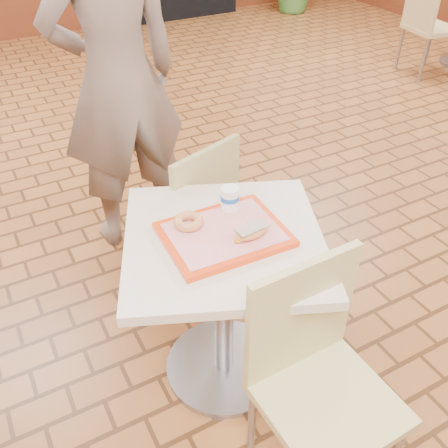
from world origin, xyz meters
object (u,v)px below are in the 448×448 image
paper_cup (230,198)px  long_john_donut (251,232)px  chair_second_left (427,21)px  customer (118,79)px  ring_donut (188,221)px  serving_tray (224,234)px  main_table (224,286)px  chair_main_front (317,372)px  chair_main_back (192,213)px

paper_cup → long_john_donut: bearing=-96.2°
paper_cup → chair_second_left: 4.07m
customer → ring_donut: 1.09m
serving_tray → main_table: bearing=180.0°
main_table → chair_main_front: 0.50m
chair_main_front → serving_tray: 0.57m
ring_donut → long_john_donut: long_john_donut is taller
main_table → customer: size_ratio=0.40×
customer → ring_donut: size_ratio=17.42×
main_table → long_john_donut: 0.31m
serving_tray → long_john_donut: size_ratio=3.00×
chair_main_back → serving_tray: chair_main_back is taller
chair_main_front → customer: customer is taller
main_table → ring_donut: ring_donut is taller
ring_donut → paper_cup: (0.19, 0.02, 0.03)m
customer → chair_second_left: 3.70m
long_john_donut → ring_donut: bearing=134.7°
chair_main_back → long_john_donut: chair_main_back is taller
chair_main_front → chair_main_back: bearing=86.6°
long_john_donut → chair_main_back: bearing=85.6°
main_table → long_john_donut: size_ratio=5.28×
main_table → chair_main_back: chair_main_back is taller
chair_main_front → chair_second_left: size_ratio=0.95×
chair_main_back → serving_tray: (-0.12, -0.54, 0.29)m
main_table → customer: (0.02, 1.17, 0.45)m
chair_second_left → ring_donut: bearing=128.6°
chair_main_front → ring_donut: 0.69m
customer → paper_cup: bearing=89.5°
chair_second_left → long_john_donut: bearing=131.7°
ring_donut → paper_cup: bearing=7.5°
serving_tray → ring_donut: size_ratio=3.93×
main_table → chair_second_left: chair_second_left is taller
serving_tray → chair_second_left: (3.52, 2.29, -0.24)m
customer → ring_donut: bearing=79.5°
main_table → serving_tray: size_ratio=1.76×
customer → long_john_donut: size_ratio=13.30×
main_table → chair_main_back: size_ratio=0.88×
chair_main_back → long_john_donut: 0.70m
main_table → chair_main_back: (0.12, 0.54, -0.03)m
customer → chair_second_left: customer is taller
chair_main_front → customer: (-0.06, 1.66, 0.46)m
serving_tray → chair_main_front: bearing=-80.7°
chair_main_back → serving_tray: 0.63m
ring_donut → paper_cup: 0.19m
paper_cup → chair_main_front: bearing=-90.8°
customer → paper_cup: (0.07, -1.05, -0.13)m
long_john_donut → chair_second_left: (3.45, 2.36, -0.28)m
chair_main_back → ring_donut: size_ratio=7.89×
paper_cup → chair_second_left: bearing=32.3°
ring_donut → chair_second_left: 4.24m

